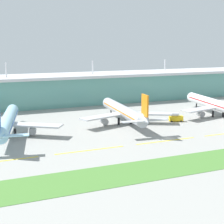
# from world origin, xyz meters

# --- Properties ---
(ground_plane) EXTENTS (600.00, 600.00, 0.00)m
(ground_plane) POSITION_xyz_m (0.00, 0.00, 0.00)
(ground_plane) COLOR gray
(terminal_building) EXTENTS (288.00, 34.00, 28.96)m
(terminal_building) POSITION_xyz_m (-0.00, 102.75, 10.18)
(terminal_building) COLOR #5B9E93
(terminal_building) RESTS_ON ground
(airliner_near) EXTENTS (47.76, 64.88, 18.90)m
(airliner_near) POSITION_xyz_m (-63.74, 31.39, 6.45)
(airliner_near) COLOR #9ED1EA
(airliner_near) RESTS_ON ground
(airliner_middle) EXTENTS (48.61, 63.92, 18.90)m
(airliner_middle) POSITION_xyz_m (-6.14, 33.65, 6.45)
(airliner_middle) COLOR #ADB2BC
(airliner_middle) RESTS_ON ground
(airliner_far) EXTENTS (48.26, 70.47, 18.90)m
(airliner_far) POSITION_xyz_m (49.99, 30.25, 6.46)
(airliner_far) COLOR white
(airliner_far) RESTS_ON ground
(taxiway_stripe_mid_west) EXTENTS (28.00, 0.70, 0.04)m
(taxiway_stripe_mid_west) POSITION_xyz_m (-37.00, -2.53, 0.02)
(taxiway_stripe_mid_west) COLOR yellow
(taxiway_stripe_mid_west) RESTS_ON ground
(taxiway_stripe_centre) EXTENTS (28.00, 0.70, 0.04)m
(taxiway_stripe_centre) POSITION_xyz_m (-3.00, -2.53, 0.02)
(taxiway_stripe_centre) COLOR yellow
(taxiway_stripe_centre) RESTS_ON ground
(grass_verge) EXTENTS (300.00, 18.00, 0.10)m
(grass_verge) POSITION_xyz_m (0.00, -30.21, 0.05)
(grass_verge) COLOR #477A33
(grass_verge) RESTS_ON ground
(fuel_truck) EXTENTS (7.65, 4.80, 4.95)m
(fuel_truck) POSITION_xyz_m (21.17, 27.67, 2.26)
(fuel_truck) COLOR gold
(fuel_truck) RESTS_ON ground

